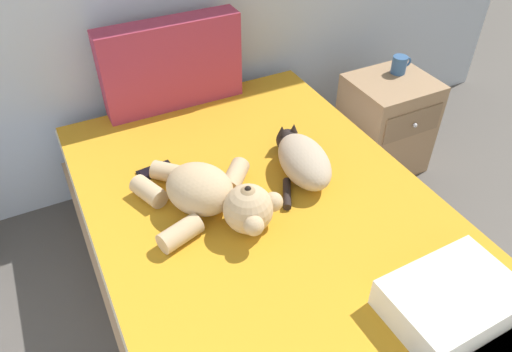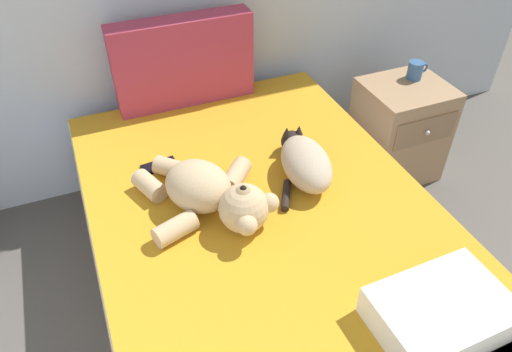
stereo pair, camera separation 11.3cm
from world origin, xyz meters
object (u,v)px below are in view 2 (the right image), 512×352
at_px(throw_pillow, 441,312).
at_px(mug, 416,70).
at_px(patterned_cushion, 184,62).
at_px(cat, 304,161).
at_px(teddy_bear, 211,194).
at_px(cell_phone, 159,166).
at_px(bed, 268,261).
at_px(nightstand, 399,131).

distance_m(throw_pillow, mug, 1.50).
bearing_deg(patterned_cushion, throw_pillow, -77.50).
bearing_deg(cat, throw_pillow, -85.65).
height_order(patterned_cushion, teddy_bear, patterned_cushion).
bearing_deg(cat, teddy_bear, -172.33).
xyz_separation_m(patterned_cushion, cat, (0.28, -0.76, -0.14)).
bearing_deg(cell_phone, teddy_bear, -69.59).
xyz_separation_m(bed, nightstand, (1.04, 0.57, 0.02)).
bearing_deg(mug, nightstand, -140.57).
height_order(cell_phone, nightstand, nightstand).
bearing_deg(cell_phone, nightstand, 5.14).
bearing_deg(nightstand, bed, -151.35).
distance_m(bed, teddy_bear, 0.41).
bearing_deg(bed, cat, 36.07).
xyz_separation_m(cat, throw_pillow, (0.06, -0.79, -0.02)).
bearing_deg(throw_pillow, teddy_bear, 123.20).
bearing_deg(bed, throw_pillow, -65.26).
bearing_deg(teddy_bear, patterned_cushion, 80.54).
distance_m(bed, throw_pillow, 0.76).
bearing_deg(bed, teddy_bear, 150.40).
relative_size(throw_pillow, mug, 3.33).
distance_m(bed, nightstand, 1.19).
bearing_deg(patterned_cushion, cell_phone, -118.77).
bearing_deg(nightstand, patterned_cushion, 162.12).
relative_size(bed, patterned_cushion, 2.97).
height_order(cell_phone, mug, mug).
xyz_separation_m(cell_phone, nightstand, (1.36, 0.12, -0.25)).
relative_size(teddy_bear, nightstand, 1.05).
relative_size(cat, cell_phone, 2.71).
height_order(cat, throw_pillow, cat).
relative_size(cell_phone, throw_pillow, 0.39).
distance_m(nightstand, mug, 0.34).
bearing_deg(cell_phone, bed, -54.61).
distance_m(cat, mug, 1.01).
relative_size(patterned_cushion, teddy_bear, 1.15).
height_order(bed, patterned_cushion, patterned_cushion).
relative_size(bed, mug, 16.82).
relative_size(patterned_cushion, nightstand, 1.22).
xyz_separation_m(patterned_cushion, teddy_bear, (-0.14, -0.81, -0.13)).
height_order(patterned_cushion, nightstand, patterned_cushion).
distance_m(cell_phone, throw_pillow, 1.23).
distance_m(bed, cell_phone, 0.61).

